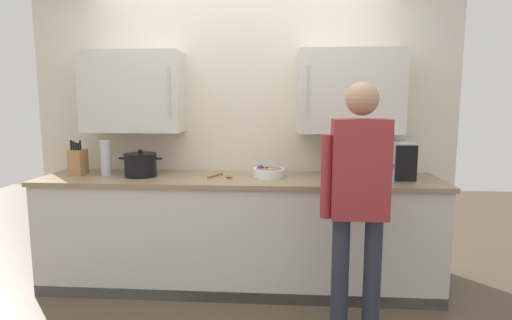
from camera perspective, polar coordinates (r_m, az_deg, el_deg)
The scene contains 9 objects.
back_wall_tiled at distance 3.63m, azimuth -1.96°, elevation 6.98°, with size 3.67×0.44×2.83m.
counter_unit at distance 3.48m, azimuth -2.45°, elevation -9.92°, with size 3.22×0.67×0.92m.
microwave_oven at distance 3.42m, azimuth 15.35°, elevation 0.00°, with size 0.65×0.77×0.30m.
fruit_bowl at distance 3.36m, azimuth 1.76°, elevation -1.68°, with size 0.26×0.26×0.10m.
knife_block at distance 3.77m, azimuth -23.25°, elevation -0.21°, with size 0.11×0.15×0.29m.
stock_pot at distance 3.52m, azimuth -15.55°, elevation -0.63°, with size 0.36×0.26×0.22m.
wooden_spoon at distance 3.37m, azimuth -4.64°, elevation -2.21°, with size 0.21×0.19×0.02m.
thermos_flask at distance 3.64m, azimuth -19.95°, elevation 0.32°, with size 0.09×0.09×0.30m.
person_figure at distance 2.63m, azimuth 13.93°, elevation -4.25°, with size 0.51×0.59×1.65m.
Camera 1 is at (0.38, -2.57, 1.53)m, focal length 29.14 mm.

